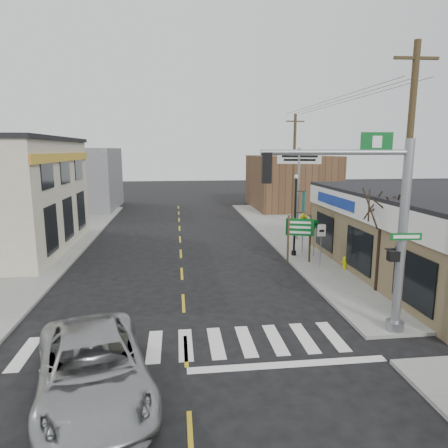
{
  "coord_description": "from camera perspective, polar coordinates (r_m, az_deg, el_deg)",
  "views": [
    {
      "loc": [
        -0.19,
        -11.72,
        6.27
      ],
      "look_at": [
        2.01,
        6.64,
        2.8
      ],
      "focal_mm": 32.0,
      "sensor_mm": 36.0,
      "label": 1
    }
  ],
  "objects": [
    {
      "name": "sidewalk_left",
      "position": [
        26.97,
        -25.75,
        -3.76
      ],
      "size": [
        6.0,
        38.0,
        0.13
      ],
      "primitive_type": "cube",
      "color": "gray",
      "rests_on": "ground"
    },
    {
      "name": "utility_pole_far",
      "position": [
        33.75,
        9.94,
        7.83
      ],
      "size": [
        1.56,
        0.23,
        8.96
      ],
      "rotation": [
        0.0,
        0.0,
        0.06
      ],
      "color": "#422920",
      "rests_on": "sidewalk_right"
    },
    {
      "name": "utility_pole_near",
      "position": [
        17.91,
        24.67,
        6.87
      ],
      "size": [
        1.79,
        0.27,
        10.27
      ],
      "rotation": [
        0.0,
        0.0,
        -0.05
      ],
      "color": "#3F291F",
      "rests_on": "sidewalk_right"
    },
    {
      "name": "ped_crossing_sign",
      "position": [
        24.24,
        11.21,
        -0.19
      ],
      "size": [
        0.94,
        0.07,
        2.42
      ],
      "rotation": [
        0.0,
        0.0,
        0.34
      ],
      "color": "gray",
      "rests_on": "sidewalk_right"
    },
    {
      "name": "dance_center_sign",
      "position": [
        27.71,
        10.63,
        7.55
      ],
      "size": [
        2.93,
        0.18,
        6.23
      ],
      "rotation": [
        0.0,
        0.0,
        -0.33
      ],
      "color": "gray",
      "rests_on": "sidewalk_right"
    },
    {
      "name": "traffic_signal_pole",
      "position": [
        13.93,
        21.53,
        0.9
      ],
      "size": [
        5.27,
        0.39,
        6.67
      ],
      "rotation": [
        0.0,
        0.0,
        -0.08
      ],
      "color": "gray",
      "rests_on": "sidewalk_right"
    },
    {
      "name": "bldg_distant_right",
      "position": [
        43.61,
        9.47,
        5.91
      ],
      "size": [
        8.0,
        10.0,
        5.6
      ],
      "primitive_type": "cube",
      "color": "brown",
      "rests_on": "ground"
    },
    {
      "name": "crosswalk",
      "position": [
        13.65,
        -5.52,
        -16.75
      ],
      "size": [
        11.0,
        2.2,
        0.01
      ],
      "primitive_type": "cube",
      "color": "silver",
      "rests_on": "ground"
    },
    {
      "name": "ground",
      "position": [
        13.29,
        -5.47,
        -17.56
      ],
      "size": [
        140.0,
        140.0,
        0.0
      ],
      "primitive_type": "plane",
      "color": "black",
      "rests_on": "ground"
    },
    {
      "name": "suv",
      "position": [
        11.26,
        -18.22,
        -18.96
      ],
      "size": [
        4.03,
        6.28,
        1.61
      ],
      "primitive_type": "imported",
      "rotation": [
        0.0,
        0.0,
        0.25
      ],
      "color": "#9C9FA1",
      "rests_on": "ground"
    },
    {
      "name": "lamp_post",
      "position": [
        23.43,
        10.28,
        2.13
      ],
      "size": [
        0.61,
        0.48,
        4.72
      ],
      "rotation": [
        0.0,
        0.0,
        -0.27
      ],
      "color": "black",
      "rests_on": "sidewalk_right"
    },
    {
      "name": "bldg_distant_left",
      "position": [
        45.14,
        -20.8,
        6.03
      ],
      "size": [
        9.0,
        10.0,
        6.4
      ],
      "primitive_type": "cube",
      "color": "slate",
      "rests_on": "ground"
    },
    {
      "name": "guide_sign",
      "position": [
        22.08,
        10.74,
        -1.11
      ],
      "size": [
        1.51,
        0.13,
        2.65
      ],
      "rotation": [
        0.0,
        0.0,
        -0.33
      ],
      "color": "#473821",
      "rests_on": "sidewalk_right"
    },
    {
      "name": "shrub_front",
      "position": [
        17.9,
        27.53,
        -9.0
      ],
      "size": [
        1.32,
        1.32,
        0.99
      ],
      "primitive_type": "ellipsoid",
      "color": "#1A3A18",
      "rests_on": "sidewalk_right"
    },
    {
      "name": "shrub_back",
      "position": [
        22.83,
        20.49,
        -4.64
      ],
      "size": [
        1.05,
        1.05,
        0.79
      ],
      "primitive_type": "ellipsoid",
      "color": "#1B3316",
      "rests_on": "sidewalk_right"
    },
    {
      "name": "fire_hydrant",
      "position": [
        21.77,
        16.88,
        -5.24
      ],
      "size": [
        0.21,
        0.21,
        0.67
      ],
      "rotation": [
        0.0,
        0.0,
        -0.04
      ],
      "color": "#D5DC00",
      "rests_on": "sidewalk_right"
    },
    {
      "name": "center_line",
      "position": [
        20.69,
        -6.04,
        -7.06
      ],
      "size": [
        0.12,
        56.0,
        0.01
      ],
      "primitive_type": "cube",
      "color": "gold",
      "rests_on": "ground"
    },
    {
      "name": "sidewalk_right",
      "position": [
        27.09,
        13.2,
        -2.9
      ],
      "size": [
        6.0,
        38.0,
        0.13
      ],
      "primitive_type": "cube",
      "color": "gray",
      "rests_on": "ground"
    },
    {
      "name": "bare_tree",
      "position": [
        18.25,
        21.8,
        3.58
      ],
      "size": [
        2.63,
        2.63,
        5.26
      ],
      "rotation": [
        0.0,
        0.0,
        -0.01
      ],
      "color": "black",
      "rests_on": "sidewalk_right"
    }
  ]
}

